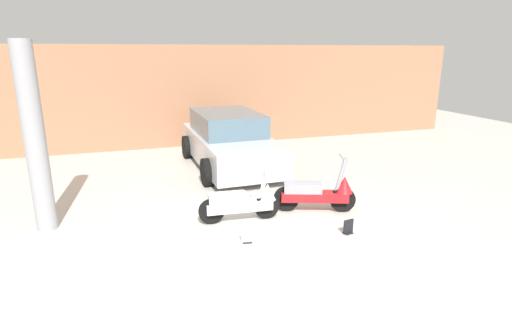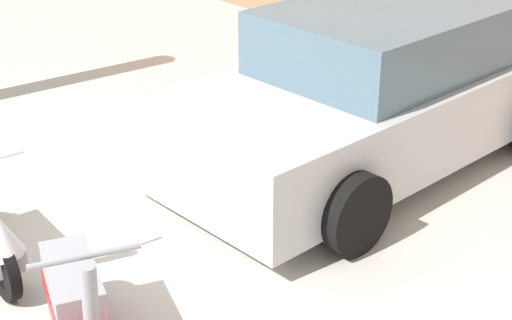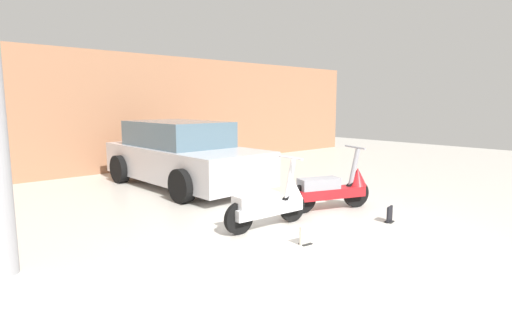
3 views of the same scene
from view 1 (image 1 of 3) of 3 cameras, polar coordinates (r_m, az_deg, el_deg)
ground_plane at (r=7.13m, az=1.89°, el=-10.54°), size 28.00×28.00×0.00m
wall_back at (r=13.51m, az=-8.50°, el=8.97°), size 19.60×0.12×3.31m
scooter_front_left at (r=7.53m, az=-1.89°, el=-5.96°), size 1.54×0.55×1.07m
scooter_front_right at (r=8.04m, az=8.89°, el=-4.56°), size 1.56×0.82×1.14m
car_rear_left at (r=11.00m, az=-3.83°, el=2.71°), size 2.23×4.44×1.49m
placard_near_left_scooter at (r=6.80m, az=-1.29°, el=-10.81°), size 0.20×0.14×0.26m
placard_near_right_scooter at (r=7.29m, az=13.05°, el=-9.36°), size 0.20×0.15×0.26m
support_column_side at (r=7.80m, az=-29.07°, el=2.60°), size 0.35×0.35×3.31m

